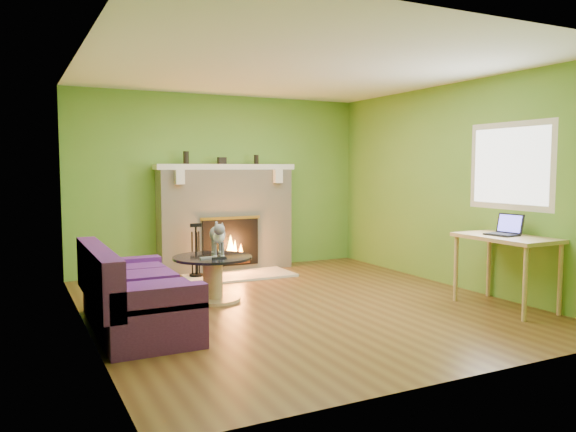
{
  "coord_description": "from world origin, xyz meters",
  "views": [
    {
      "loc": [
        -2.87,
        -5.48,
        1.54
      ],
      "look_at": [
        0.07,
        0.4,
        0.96
      ],
      "focal_mm": 35.0,
      "sensor_mm": 36.0,
      "label": 1
    }
  ],
  "objects_px": {
    "coffee_table": "(213,275)",
    "cat": "(217,238)",
    "sofa": "(132,297)",
    "desk": "(506,245)"
  },
  "relations": [
    {
      "from": "coffee_table",
      "to": "cat",
      "type": "height_order",
      "value": "cat"
    },
    {
      "from": "sofa",
      "to": "desk",
      "type": "bearing_deg",
      "value": -14.74
    },
    {
      "from": "coffee_table",
      "to": "sofa",
      "type": "bearing_deg",
      "value": -144.77
    },
    {
      "from": "sofa",
      "to": "coffee_table",
      "type": "bearing_deg",
      "value": 35.23
    },
    {
      "from": "cat",
      "to": "desk",
      "type": "bearing_deg",
      "value": -19.57
    },
    {
      "from": "sofa",
      "to": "desk",
      "type": "height_order",
      "value": "sofa"
    },
    {
      "from": "sofa",
      "to": "desk",
      "type": "distance_m",
      "value": 3.96
    },
    {
      "from": "coffee_table",
      "to": "desk",
      "type": "relative_size",
      "value": 0.85
    },
    {
      "from": "desk",
      "to": "cat",
      "type": "relative_size",
      "value": 1.66
    },
    {
      "from": "sofa",
      "to": "cat",
      "type": "bearing_deg",
      "value": 35.02
    }
  ]
}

